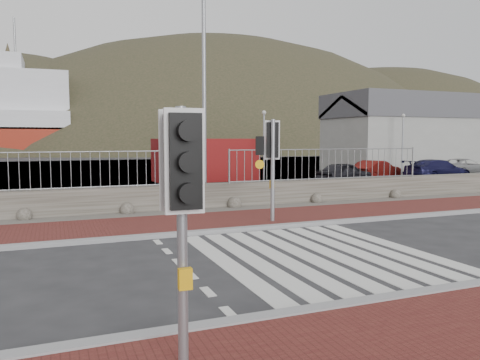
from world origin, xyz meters
name	(u,v)px	position (x,y,z in m)	size (l,w,h in m)	color
ground	(318,254)	(0.00, 0.00, 0.00)	(220.00, 220.00, 0.00)	#28282B
sidewalk_far	(241,220)	(0.00, 4.50, 0.04)	(40.00, 3.00, 0.08)	maroon
kerb_near	(416,295)	(0.00, -3.00, 0.05)	(40.00, 0.25, 0.12)	gray
kerb_far	(261,228)	(0.00, 3.00, 0.05)	(40.00, 0.25, 0.12)	gray
zebra_crossing	(318,254)	(0.00, 0.00, 0.01)	(4.62, 5.60, 0.01)	silver
gravel_strip	(220,211)	(0.00, 6.50, 0.03)	(40.00, 1.50, 0.06)	#59544C
stone_wall	(212,196)	(0.00, 7.30, 0.45)	(40.00, 0.60, 0.90)	#4C483E
railing	(213,158)	(0.00, 7.15, 1.82)	(18.07, 0.07, 1.22)	gray
quay	(128,171)	(0.00, 27.90, 0.00)	(120.00, 40.00, 0.50)	#4C4C4F
water	(93,156)	(0.00, 62.90, 0.00)	(220.00, 50.00, 0.05)	#3F4C54
harbor_building	(408,133)	(20.00, 19.90, 2.93)	(12.20, 6.20, 5.80)	#9E9E99
hills_backdrop	(121,263)	(6.74, 87.90, -23.05)	(254.00, 90.00, 100.00)	#282D1B
traffic_signal_near	(182,183)	(-4.06, -3.93, 2.06)	(0.42, 0.26, 2.86)	gray
traffic_signal_far	(271,148)	(0.67, 3.76, 2.24)	(0.76, 0.45, 3.09)	gray
streetlight	(208,78)	(0.10, 8.04, 4.76)	(1.70, 0.84, 8.45)	gray
shipping_container	(206,160)	(3.15, 17.97, 1.25)	(6.01, 2.50, 2.50)	maroon
car_a	(344,173)	(9.58, 13.05, 0.61)	(1.44, 3.59, 1.22)	black
car_b	(376,170)	(12.72, 14.32, 0.60)	(1.28, 3.67, 1.21)	#5A100C
car_c	(437,170)	(15.94, 12.76, 0.64)	(1.79, 4.41, 1.28)	#131238
car_d	(463,167)	(20.10, 14.74, 0.59)	(1.96, 4.25, 1.18)	gray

